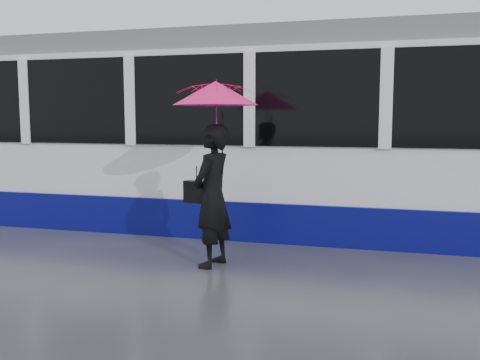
% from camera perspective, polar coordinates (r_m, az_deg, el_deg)
% --- Properties ---
extents(ground, '(90.00, 90.00, 0.00)m').
position_cam_1_polar(ground, '(7.13, 1.21, -9.00)').
color(ground, '#2D2E33').
rests_on(ground, ground).
extents(rails, '(34.00, 1.51, 0.02)m').
position_cam_1_polar(rails, '(9.50, 5.03, -4.99)').
color(rails, '#3F3D38').
rests_on(rails, ground).
extents(tram, '(26.00, 2.56, 3.35)m').
position_cam_1_polar(tram, '(9.16, 18.44, 4.52)').
color(tram, white).
rests_on(tram, ground).
extents(woman, '(0.56, 0.74, 1.85)m').
position_cam_1_polar(woman, '(6.89, -2.97, -1.71)').
color(woman, black).
rests_on(woman, ground).
extents(umbrella, '(1.26, 1.26, 1.25)m').
position_cam_1_polar(umbrella, '(6.80, -2.63, 7.47)').
color(umbrella, '#FF1562').
rests_on(umbrella, ground).
extents(handbag, '(0.35, 0.20, 0.47)m').
position_cam_1_polar(handbag, '(6.98, -4.63, -1.25)').
color(handbag, black).
rests_on(handbag, ground).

